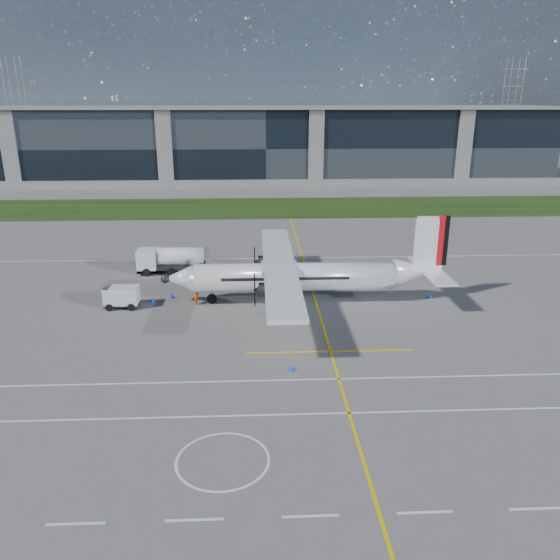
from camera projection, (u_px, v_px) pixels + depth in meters
name	position (u px, v px, depth m)	size (l,w,h in m)	color
ground	(270.00, 218.00, 82.28)	(400.00, 400.00, 0.00)	#64625F
grass_strip	(269.00, 207.00, 89.85)	(400.00, 18.00, 0.04)	#1B320D
terminal_building	(265.00, 145.00, 117.80)	(120.00, 20.00, 15.00)	black
tree_line	(262.00, 144.00, 176.08)	(400.00, 6.00, 6.00)	black
pylon_west	(17.00, 105.00, 178.36)	(9.00, 4.60, 30.00)	gray
pylon_east	(511.00, 105.00, 185.35)	(9.00, 4.60, 30.00)	gray
yellow_taxiway_centerline	(309.00, 280.00, 53.97)	(0.20, 70.00, 0.01)	yellow
white_lane_line	(297.00, 414.00, 31.11)	(90.00, 0.15, 0.01)	white
turboprop_aircraft	(306.00, 261.00, 47.02)	(24.62, 25.53, 7.66)	white
fuel_tanker_truck	(166.00, 260.00, 55.90)	(7.15, 2.32, 2.68)	silver
baggage_tug	(122.00, 297.00, 46.78)	(3.06, 1.84, 1.84)	silver
ground_crew_person	(196.00, 293.00, 47.40)	(0.85, 0.61, 2.10)	#F25907
safety_cone_portwing	(291.00, 367.00, 36.04)	(0.36, 0.36, 0.50)	#0E41F8
safety_cone_fwd	(152.00, 300.00, 48.01)	(0.36, 0.36, 0.50)	#0E41F8
safety_cone_nose_stbd	(172.00, 295.00, 49.13)	(0.36, 0.36, 0.50)	#0E41F8
safety_cone_tail	(430.00, 295.00, 49.12)	(0.36, 0.36, 0.50)	#0E41F8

